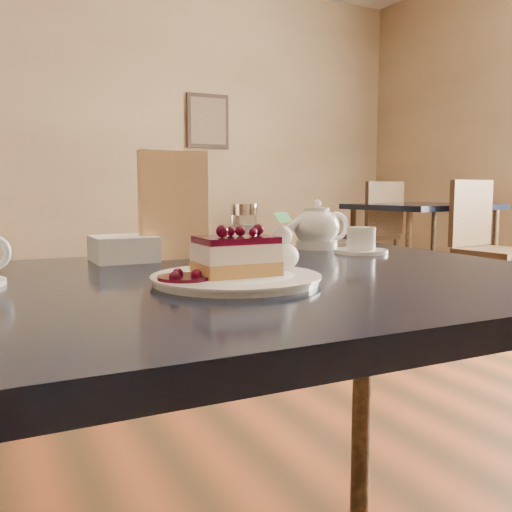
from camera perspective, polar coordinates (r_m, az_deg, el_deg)
name	(u,v)px	position (r m, az deg, el deg)	size (l,w,h in m)	color
main_table	(224,326)	(0.96, -3.25, -6.99)	(1.23, 0.82, 0.77)	black
dessert_plate	(236,279)	(0.89, -2.00, -2.33)	(0.26, 0.26, 0.01)	white
cheesecake_slice	(236,256)	(0.89, -2.01, -0.02)	(0.12, 0.09, 0.06)	gold
whipped_cream	(282,256)	(0.94, 2.57, -0.02)	(0.06, 0.06, 0.05)	white
berry_sauce	(184,278)	(0.86, -7.17, -2.17)	(0.08, 0.08, 0.01)	black
tea_set	(325,231)	(1.39, 6.93, 2.46)	(0.21, 0.24, 0.11)	white
menu_card	(174,205)	(1.20, -8.24, 5.04)	(0.14, 0.03, 0.22)	#FBE0AD
sugar_shaker	(244,228)	(1.31, -1.23, 2.86)	(0.06, 0.06, 0.11)	white
napkin_stack	(123,249)	(1.19, -13.14, 0.73)	(0.12, 0.12, 0.05)	white
bg_table_far_right	(420,292)	(4.86, 16.13, -3.44)	(1.15, 1.91, 1.27)	black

